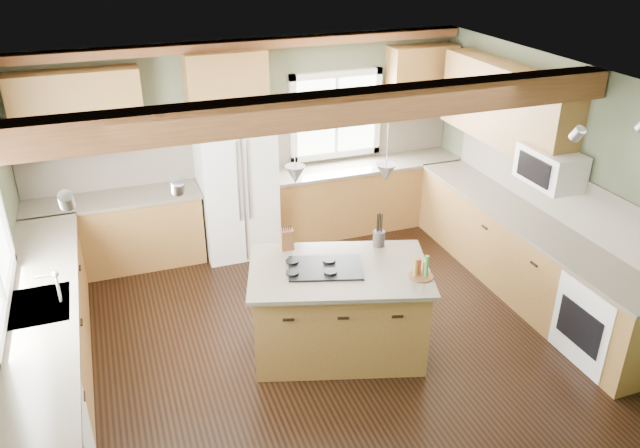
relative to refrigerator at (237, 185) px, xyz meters
name	(u,v)px	position (x,y,z in m)	size (l,w,h in m)	color
floor	(316,336)	(0.30, -2.12, -0.90)	(5.60, 5.60, 0.00)	black
ceiling	(316,87)	(0.30, -2.12, 1.70)	(5.60, 5.60, 0.00)	silver
wall_back	(251,142)	(0.30, 0.38, 0.40)	(5.60, 5.60, 0.00)	#404733
wall_right	(560,185)	(3.10, -2.12, 0.40)	(5.00, 5.00, 0.00)	#404733
ceiling_beam	(326,109)	(0.30, -2.37, 1.57)	(5.55, 0.26, 0.26)	#562C18
soffit_trim	(248,45)	(0.30, 0.28, 1.64)	(5.55, 0.20, 0.10)	#562C18
backsplash_back	(252,149)	(0.30, 0.36, 0.31)	(5.58, 0.03, 0.58)	brown
backsplash_right	(555,191)	(3.08, -2.07, 0.31)	(0.03, 3.70, 0.58)	brown
base_cab_back_left	(117,234)	(-1.49, 0.08, -0.46)	(2.02, 0.60, 0.88)	brown
counter_back_left	(111,199)	(-1.49, 0.08, 0.00)	(2.06, 0.64, 0.04)	#4C4338
base_cab_back_right	(365,197)	(1.79, 0.08, -0.46)	(2.62, 0.60, 0.88)	brown
counter_back_right	(366,165)	(1.79, 0.08, 0.00)	(2.66, 0.64, 0.04)	#4C4338
base_cab_left	(50,350)	(-2.20, -2.07, -0.46)	(0.60, 3.70, 0.88)	brown
counter_left	(39,307)	(-2.20, -2.07, 0.00)	(0.64, 3.74, 0.04)	#4C4338
base_cab_right	(523,257)	(2.80, -2.07, -0.46)	(0.60, 3.70, 0.88)	brown
counter_right	(529,220)	(2.80, -2.07, 0.00)	(0.64, 3.74, 0.04)	#4C4338
upper_cab_back_left	(78,111)	(-1.69, 0.21, 1.05)	(1.40, 0.35, 0.90)	brown
upper_cab_over_fridge	(226,81)	(0.00, 0.21, 1.25)	(0.96, 0.35, 0.70)	brown
upper_cab_right	(505,106)	(2.92, -1.22, 1.05)	(0.35, 2.20, 0.90)	brown
upper_cab_back_corner	(421,80)	(2.60, 0.21, 1.05)	(0.90, 0.35, 0.90)	brown
window_back	(335,115)	(1.45, 0.36, 0.65)	(1.10, 0.04, 1.00)	white
sink	(39,306)	(-2.20, -2.07, 0.01)	(0.50, 0.65, 0.03)	#262628
faucet	(58,288)	(-2.02, -2.07, 0.15)	(0.02, 0.02, 0.28)	#B2B2B7
oven	(605,320)	(2.79, -3.37, -0.47)	(0.60, 0.72, 0.84)	white
microwave	(550,167)	(2.88, -2.17, 0.65)	(0.40, 0.70, 0.38)	white
pendant_left	(295,175)	(0.06, -2.25, 0.98)	(0.18, 0.18, 0.16)	#B2B2B7
pendant_right	(386,173)	(0.82, -2.49, 0.98)	(0.18, 0.18, 0.16)	#B2B2B7
refrigerator	(237,185)	(0.00, 0.00, 0.00)	(0.90, 0.74, 1.80)	white
island	(339,311)	(0.44, -2.37, -0.46)	(1.59, 0.97, 0.88)	brown
island_top	(339,270)	(0.44, -2.37, 0.00)	(1.70, 1.08, 0.04)	#4C4338
cooktop	(325,268)	(0.31, -2.33, 0.03)	(0.69, 0.46, 0.02)	black
knife_block	(287,239)	(0.09, -1.83, 0.12)	(0.13, 0.09, 0.21)	brown
utensil_crock	(379,238)	(0.98, -2.08, 0.10)	(0.12, 0.12, 0.16)	#3E3531
bottle_tray	(422,267)	(1.09, -2.77, 0.13)	(0.23, 0.23, 0.21)	brown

